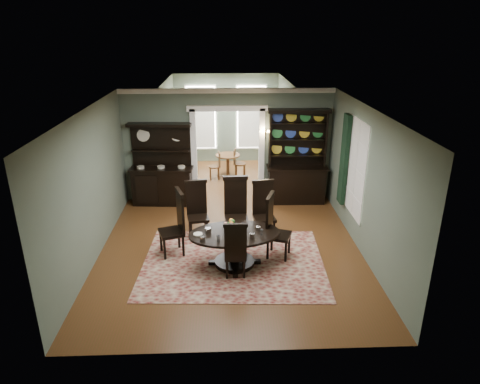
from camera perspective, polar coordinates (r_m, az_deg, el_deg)
The scene contains 19 objects.
room at distance 8.56m, azimuth -1.37°, elevation 1.52°, with size 5.51×6.01×3.01m.
parlor at distance 13.86m, azimuth -1.79°, elevation 9.00°, with size 3.51×3.50×3.01m.
doorway_trim at distance 11.37m, azimuth -1.65°, elevation 6.77°, with size 2.08×0.25×2.57m.
right_window at distance 9.80m, azimuth 14.50°, elevation 3.57°, with size 0.15×1.47×2.12m.
wall_sconce at distance 11.21m, azimuth 3.25°, elevation 7.96°, with size 0.27×0.21×0.21m.
rug at distance 8.76m, azimuth -0.89°, elevation -9.36°, with size 3.62×2.78×0.01m, color maroon.
dining_table at distance 8.47m, azimuth -0.73°, elevation -6.75°, with size 1.90×1.82×0.71m.
centerpiece at distance 8.43m, azimuth -1.23°, elevation -4.76°, with size 1.38×0.89×0.23m.
chair_far_left at distance 9.62m, azimuth -5.73°, elevation -2.02°, with size 0.55×0.53×1.30m.
chair_far_mid at distance 9.44m, azimuth -0.55°, elevation -1.94°, with size 0.55×0.53×1.42m.
chair_far_right at distance 9.57m, azimuth 3.14°, elevation -2.03°, with size 0.54×0.52×1.31m.
chair_end_left at distance 8.88m, azimuth -8.49°, elevation -3.87°, with size 0.63×0.64×1.39m.
chair_end_right at distance 8.72m, azimuth 4.53°, elevation -4.35°, with size 0.61×0.62×1.35m.
chair_near at distance 8.01m, azimuth -0.62°, elevation -7.56°, with size 0.45×0.41×1.16m.
sideboard at distance 11.50m, azimuth -10.34°, elevation 2.09°, with size 1.67×0.69×2.16m.
welsh_dresser at distance 11.48m, azimuth 7.56°, elevation 3.02°, with size 1.61×0.61×2.50m.
parlor_table at distance 13.46m, azimuth -1.64°, elevation 3.99°, with size 0.77×0.77×0.71m.
parlor_chair_left at distance 13.25m, azimuth -3.19°, elevation 3.65°, with size 0.37×0.36×0.85m.
parlor_chair_right at distance 13.41m, azimuth -0.25°, elevation 4.00°, with size 0.40×0.39×0.90m.
Camera 1 is at (-0.13, -8.01, 4.48)m, focal length 32.00 mm.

